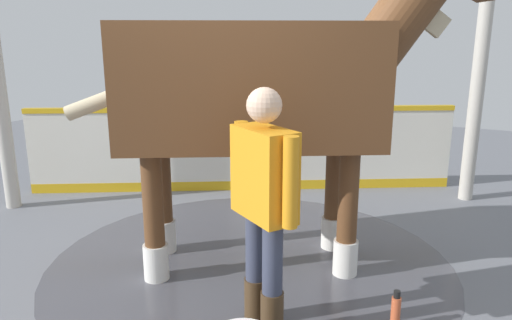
# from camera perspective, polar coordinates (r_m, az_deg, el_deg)

# --- Properties ---
(ground_plane) EXTENTS (16.00, 16.00, 0.02)m
(ground_plane) POSITION_cam_1_polar(r_m,az_deg,el_deg) (4.29, -5.54, -12.03)
(ground_plane) COLOR slate
(wet_patch) EXTENTS (3.45, 3.45, 0.00)m
(wet_patch) POSITION_cam_1_polar(r_m,az_deg,el_deg) (4.26, -0.67, -11.98)
(wet_patch) COLOR #4C4C54
(wet_patch) RESTS_ON ground
(barrier_wall) EXTENTS (4.65, 2.72, 1.07)m
(barrier_wall) POSITION_cam_1_polar(r_m,az_deg,el_deg) (6.05, -1.50, 0.95)
(barrier_wall) COLOR silver
(barrier_wall) RESTS_ON ground
(roof_post_near) EXTENTS (0.16, 0.16, 2.81)m
(roof_post_near) POSITION_cam_1_polar(r_m,az_deg,el_deg) (6.09, 24.89, 8.46)
(roof_post_near) COLOR #B7B2A8
(roof_post_near) RESTS_ON ground
(horse) EXTENTS (3.09, 2.03, 2.72)m
(horse) POSITION_cam_1_polar(r_m,az_deg,el_deg) (3.84, 1.26, 8.77)
(horse) COLOR brown
(horse) RESTS_ON ground
(handler) EXTENTS (0.57, 0.43, 1.61)m
(handler) POSITION_cam_1_polar(r_m,az_deg,el_deg) (2.99, 0.94, -4.57)
(handler) COLOR #47331E
(handler) RESTS_ON ground
(bottle_spray) EXTENTS (0.06, 0.06, 0.27)m
(bottle_spray) POSITION_cam_1_polar(r_m,az_deg,el_deg) (3.47, 16.27, -16.84)
(bottle_spray) COLOR #CC5933
(bottle_spray) RESTS_ON ground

